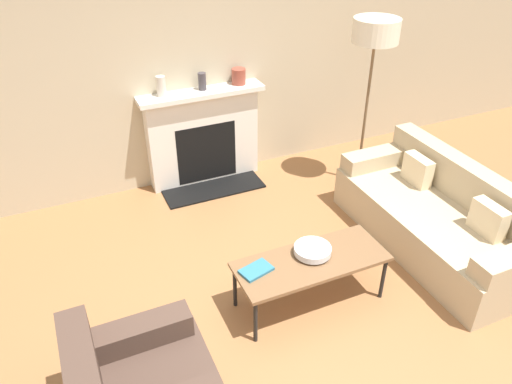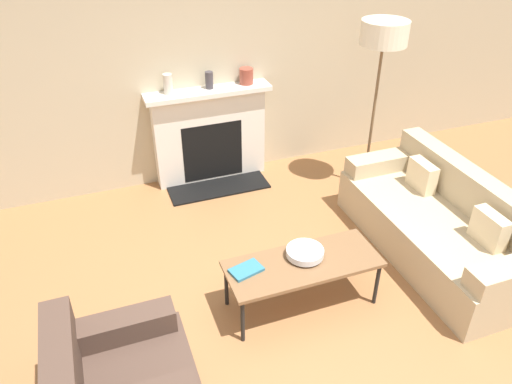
# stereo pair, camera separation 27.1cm
# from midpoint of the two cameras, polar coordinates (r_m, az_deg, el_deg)

# --- Properties ---
(ground_plane) EXTENTS (18.00, 18.00, 0.00)m
(ground_plane) POSITION_cam_midpoint_polar(r_m,az_deg,el_deg) (3.93, 3.05, -17.02)
(ground_plane) COLOR #99663D
(wall_back) EXTENTS (18.00, 0.06, 2.90)m
(wall_back) POSITION_cam_midpoint_polar(r_m,az_deg,el_deg) (5.35, -10.22, 15.34)
(wall_back) COLOR #BCAD8E
(wall_back) RESTS_ON ground_plane
(fireplace) EXTENTS (1.36, 0.59, 1.08)m
(fireplace) POSITION_cam_midpoint_polar(r_m,az_deg,el_deg) (5.60, -7.40, 6.14)
(fireplace) COLOR silver
(fireplace) RESTS_ON ground_plane
(couch) EXTENTS (0.88, 2.01, 0.77)m
(couch) POSITION_cam_midpoint_polar(r_m,az_deg,el_deg) (4.90, 18.63, -2.87)
(couch) COLOR tan
(couch) RESTS_ON ground_plane
(coffee_table) EXTENTS (1.22, 0.49, 0.44)m
(coffee_table) POSITION_cam_midpoint_polar(r_m,az_deg,el_deg) (3.97, 4.37, -8.17)
(coffee_table) COLOR brown
(coffee_table) RESTS_ON ground_plane
(bowl) EXTENTS (0.30, 0.30, 0.07)m
(bowl) POSITION_cam_midpoint_polar(r_m,az_deg,el_deg) (3.98, 4.54, -6.67)
(bowl) COLOR silver
(bowl) RESTS_ON coffee_table
(book) EXTENTS (0.27, 0.21, 0.02)m
(book) POSITION_cam_midpoint_polar(r_m,az_deg,el_deg) (3.83, -2.03, -8.96)
(book) COLOR teal
(book) RESTS_ON coffee_table
(floor_lamp) EXTENTS (0.46, 0.46, 1.82)m
(floor_lamp) POSITION_cam_midpoint_polar(r_m,az_deg,el_deg) (5.25, 11.90, 16.22)
(floor_lamp) COLOR brown
(floor_lamp) RESTS_ON ground_plane
(mantel_vase_left) EXTENTS (0.09, 0.09, 0.21)m
(mantel_vase_left) POSITION_cam_midpoint_polar(r_m,az_deg,el_deg) (5.27, -12.28, 11.71)
(mantel_vase_left) COLOR beige
(mantel_vase_left) RESTS_ON fireplace
(mantel_vase_center_left) EXTENTS (0.08, 0.08, 0.18)m
(mantel_vase_center_left) POSITION_cam_midpoint_polar(r_m,az_deg,el_deg) (5.37, -7.65, 12.40)
(mantel_vase_center_left) COLOR #3D383D
(mantel_vase_center_left) RESTS_ON fireplace
(mantel_vase_center_right) EXTENTS (0.15, 0.15, 0.17)m
(mantel_vase_center_right) POSITION_cam_midpoint_polar(r_m,az_deg,el_deg) (5.49, -3.45, 13.04)
(mantel_vase_center_right) COLOR brown
(mantel_vase_center_right) RESTS_ON fireplace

